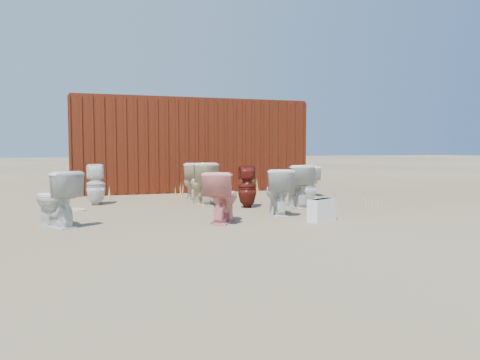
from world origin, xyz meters
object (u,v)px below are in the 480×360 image
object	(u,v)px
toilet_back_yellowlid	(311,181)
toilet_back_e	(308,185)
shipping_container	(187,145)
toilet_front_a	(56,199)
loose_tank	(322,210)
toilet_back_a	(96,185)
toilet_front_c	(278,192)
toilet_back_beige_left	(193,181)
toilet_back_beige_right	(202,183)
toilet_front_e	(297,186)
toilet_front_pink	(222,197)
toilet_front_maroon	(247,187)

from	to	relation	value
toilet_back_yellowlid	toilet_back_e	world-z (taller)	toilet_back_yellowlid
shipping_container	toilet_front_a	world-z (taller)	shipping_container
loose_tank	toilet_back_a	bearing A→B (deg)	108.93
toilet_back_yellowlid	toilet_back_e	xyz separation A→B (m)	(-0.64, -1.14, -0.00)
shipping_container	loose_tank	bearing A→B (deg)	-82.90
toilet_front_c	toilet_front_a	bearing A→B (deg)	14.79
toilet_back_a	toilet_back_beige_left	size ratio (longest dim) A/B	0.99
toilet_front_a	toilet_back_beige_right	xyz separation A→B (m)	(2.64, 1.88, 0.02)
toilet_back_e	loose_tank	xyz separation A→B (m)	(-0.95, -2.34, -0.18)
toilet_front_e	toilet_back_e	size ratio (longest dim) A/B	1.16
toilet_front_pink	toilet_front_e	bearing A→B (deg)	-114.82
toilet_back_a	toilet_back_beige_left	world-z (taller)	toilet_back_beige_left
toilet_front_e	loose_tank	world-z (taller)	toilet_front_e
toilet_front_e	toilet_front_c	bearing A→B (deg)	54.88
toilet_front_maroon	toilet_front_e	distance (m)	0.95
toilet_back_yellowlid	loose_tank	world-z (taller)	toilet_back_yellowlid
toilet_back_beige_right	toilet_back_yellowlid	xyz separation A→B (m)	(2.85, 0.83, -0.07)
toilet_back_beige_left	loose_tank	size ratio (longest dim) A/B	1.65
toilet_front_pink	toilet_back_e	size ratio (longest dim) A/B	1.11
shipping_container	toilet_front_maroon	bearing A→B (deg)	-86.94
toilet_front_pink	toilet_front_a	bearing A→B (deg)	21.94
toilet_back_a	shipping_container	bearing A→B (deg)	-130.17
toilet_front_c	toilet_front_e	size ratio (longest dim) A/B	0.96
toilet_front_c	shipping_container	bearing A→B (deg)	-72.45
toilet_back_a	toilet_back_beige_right	bearing A→B (deg)	162.39
toilet_front_maroon	toilet_back_beige_right	world-z (taller)	toilet_back_beige_right
toilet_back_e	loose_tank	distance (m)	2.54
toilet_front_c	toilet_back_e	world-z (taller)	toilet_front_c
toilet_back_beige_left	toilet_back_beige_right	world-z (taller)	toilet_back_beige_right
toilet_front_pink	toilet_back_beige_right	world-z (taller)	toilet_back_beige_right
toilet_back_beige_left	toilet_back_e	distance (m)	2.47
toilet_back_a	toilet_front_e	bearing A→B (deg)	155.72
shipping_container	toilet_front_e	size ratio (longest dim) A/B	7.31
toilet_front_a	toilet_back_yellowlid	size ratio (longest dim) A/B	1.14
toilet_front_c	toilet_front_e	bearing A→B (deg)	-119.93
toilet_front_a	toilet_back_beige_left	size ratio (longest dim) A/B	0.99
toilet_back_e	toilet_front_maroon	bearing A→B (deg)	44.61
toilet_back_beige_left	loose_tank	distance (m)	3.68
shipping_container	toilet_back_beige_left	world-z (taller)	shipping_container
shipping_container	toilet_front_pink	size ratio (longest dim) A/B	7.66
toilet_front_e	toilet_front_pink	bearing A→B (deg)	42.21
toilet_back_a	toilet_back_yellowlid	bearing A→B (deg)	-177.95
toilet_front_c	toilet_back_yellowlid	bearing A→B (deg)	-113.81
toilet_back_beige_left	loose_tank	bearing A→B (deg)	116.55
toilet_back_beige_left	toilet_front_e	bearing A→B (deg)	138.83
shipping_container	toilet_front_c	distance (m)	5.47
toilet_front_e	toilet_back_yellowlid	world-z (taller)	toilet_front_e
shipping_container	toilet_back_a	size ratio (longest dim) A/B	7.36
toilet_back_a	toilet_back_yellowlid	xyz separation A→B (m)	(4.87, 0.20, -0.05)
toilet_front_maroon	toilet_front_c	bearing A→B (deg)	117.36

